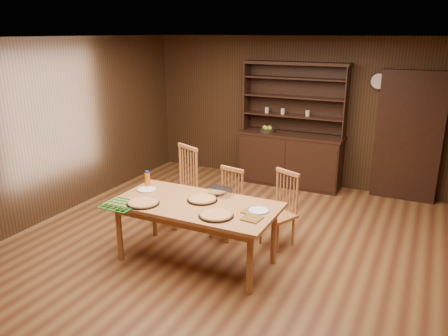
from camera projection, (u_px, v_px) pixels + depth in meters
The scene contains 20 objects.
floor at pixel (223, 248), 5.61m from camera, with size 6.00×6.00×0.00m, color brown.
room_shell at pixel (223, 128), 5.14m from camera, with size 6.00×6.00×6.00m.
china_hutch at pixel (291, 152), 7.80m from camera, with size 1.84×0.52×2.17m.
doorway at pixel (409, 137), 6.99m from camera, with size 1.00×0.18×2.10m, color black.
wall_clock at pixel (379, 81), 7.02m from camera, with size 0.30×0.05×0.30m.
dining_table at pixel (195, 209), 5.11m from camera, with size 1.93×0.97×0.75m.
chair_left at pixel (183, 183), 6.22m from camera, with size 0.60×0.59×1.13m.
chair_center at pixel (228, 201), 5.85m from camera, with size 0.45×0.43×0.94m.
chair_right at pixel (281, 206), 5.60m from camera, with size 0.52×0.51×0.98m.
pizza_left at pixel (143, 203), 5.06m from camera, with size 0.38×0.38×0.04m.
pizza_right at pixel (216, 215), 4.72m from camera, with size 0.39×0.39×0.04m.
pizza_center at pixel (202, 199), 5.16m from camera, with size 0.37×0.37×0.04m.
cooling_rack at pixel (121, 205), 5.02m from camera, with size 0.37×0.37×0.02m, color #0CA42E, non-canonical shape.
plate_left at pixel (147, 189), 5.50m from camera, with size 0.25×0.25×0.02m.
plate_right at pixel (259, 210), 4.86m from camera, with size 0.24×0.24×0.02m.
foil_dish at pixel (220, 191), 5.32m from camera, with size 0.24×0.18×0.10m, color silver.
juice_bottle at pixel (147, 180), 5.60m from camera, with size 0.07×0.07×0.21m.
pot_holder_a at pixel (252, 218), 4.65m from camera, with size 0.20×0.20×0.01m, color red.
pot_holder_b at pixel (251, 212), 4.83m from camera, with size 0.18×0.18×0.01m, color red.
fruit_bowl at pixel (267, 130), 7.80m from camera, with size 0.27×0.27×0.12m.
Camera 1 is at (2.22, -4.53, 2.66)m, focal length 35.00 mm.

